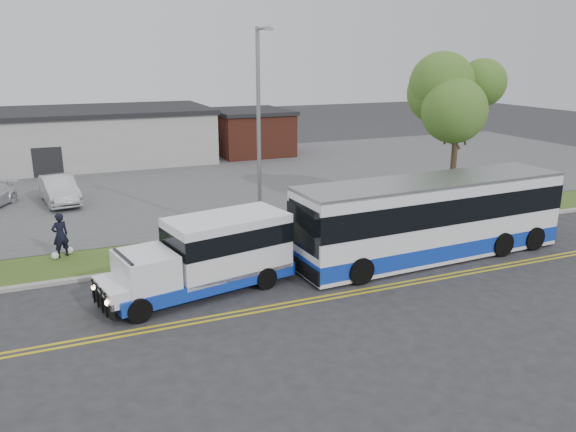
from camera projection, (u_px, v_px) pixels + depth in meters
name	position (u px, v px, depth m)	size (l,w,h in m)	color
ground	(214.00, 272.00, 22.66)	(140.00, 140.00, 0.00)	#28282B
lane_line_north	(244.00, 310.00, 19.25)	(70.00, 0.12, 0.01)	gold
lane_line_south	(247.00, 314.00, 18.98)	(70.00, 0.12, 0.01)	gold
curb	(207.00, 261.00, 23.62)	(80.00, 0.30, 0.15)	#9E9B93
verge	(197.00, 249.00, 25.22)	(80.00, 3.30, 0.10)	#39551C
parking_lot	(146.00, 185.00, 37.72)	(80.00, 25.00, 0.10)	#4C4C4F
commercial_building	(46.00, 138.00, 43.78)	(25.40, 10.40, 4.35)	#9E9E99
brick_wing	(250.00, 132.00, 49.07)	(6.30, 7.30, 3.90)	brown
tree_east	(459.00, 100.00, 28.80)	(5.20, 5.20, 8.33)	#3D2F21
streetlight_near	(259.00, 130.00, 24.75)	(0.35, 1.53, 9.50)	gray
shuttle_bus	(211.00, 252.00, 20.59)	(7.42, 3.64, 2.74)	#1036B4
transit_bus	(431.00, 218.00, 23.96)	(12.49, 3.47, 3.43)	white
pedestrian	(60.00, 235.00, 23.84)	(0.71, 0.47, 1.94)	black
parked_car_a	(59.00, 190.00, 32.60)	(1.70, 4.88, 1.61)	silver
grocery_bag_left	(55.00, 256.00, 23.73)	(0.32, 0.32, 0.32)	white
grocery_bag_right	(70.00, 250.00, 24.40)	(0.32, 0.32, 0.32)	white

